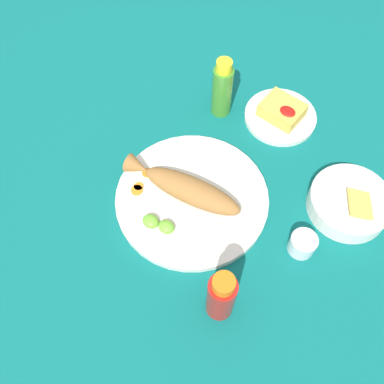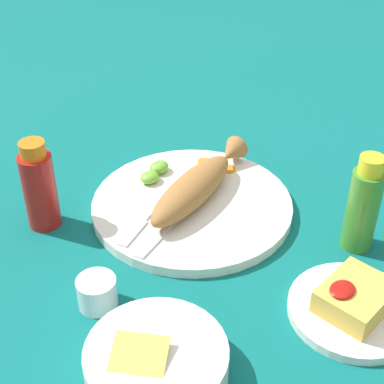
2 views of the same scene
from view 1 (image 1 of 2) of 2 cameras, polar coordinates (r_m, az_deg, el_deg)
name	(u,v)px [view 1 (image 1 of 2)]	position (r m, az deg, el deg)	size (l,w,h in m)	color
ground_plane	(192,200)	(0.97, 0.00, -1.13)	(4.00, 4.00, 0.00)	#0C605B
main_plate	(192,198)	(0.97, 0.00, -0.87)	(0.35, 0.35, 0.02)	white
fried_fish	(185,188)	(0.94, -0.93, 0.58)	(0.29, 0.11, 0.05)	#996633
fork_near	(228,211)	(0.94, 4.86, -2.54)	(0.18, 0.06, 0.00)	silver
fork_far	(216,225)	(0.93, 3.25, -4.48)	(0.18, 0.07, 0.00)	silver
carrot_slice_near	(147,173)	(1.00, -5.98, 2.57)	(0.02, 0.02, 0.00)	orange
carrot_slice_mid	(137,190)	(0.97, -7.36, 0.24)	(0.03, 0.03, 0.00)	orange
carrot_slice_far	(139,187)	(0.98, -7.14, 0.73)	(0.02, 0.02, 0.00)	orange
lime_wedge_main	(151,221)	(0.92, -5.53, -3.90)	(0.04, 0.03, 0.02)	#6BB233
lime_wedge_side	(166,227)	(0.91, -3.43, -4.66)	(0.04, 0.03, 0.02)	#6BB233
hot_sauce_bottle_red	(221,296)	(0.81, 3.92, -13.68)	(0.05, 0.05, 0.16)	#B21914
hot_sauce_bottle_green	(222,89)	(1.08, 4.05, 13.51)	(0.05, 0.05, 0.16)	#3D8428
salt_cup	(302,245)	(0.93, 14.48, -6.80)	(0.06, 0.06, 0.05)	silver
side_plate_fries	(280,117)	(1.13, 11.68, 9.81)	(0.18, 0.18, 0.01)	white
fries_pile	(282,110)	(1.11, 11.93, 10.63)	(0.10, 0.08, 0.04)	gold
guacamole_bowl	(349,202)	(1.00, 20.26, -1.29)	(0.18, 0.18, 0.06)	white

